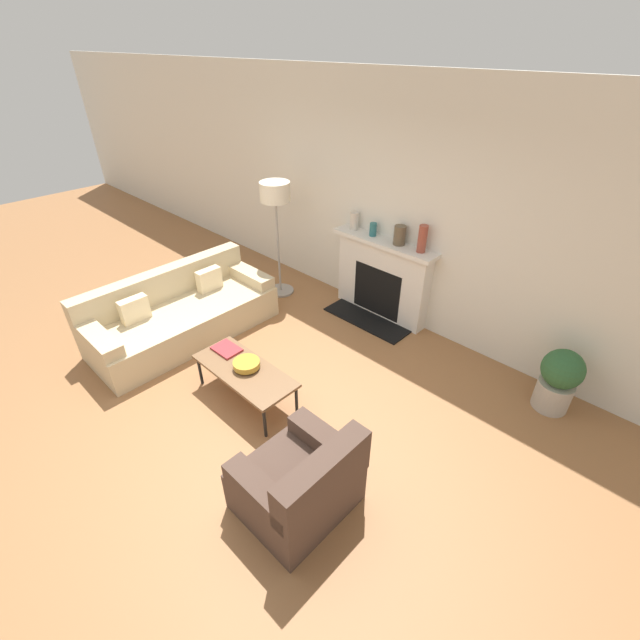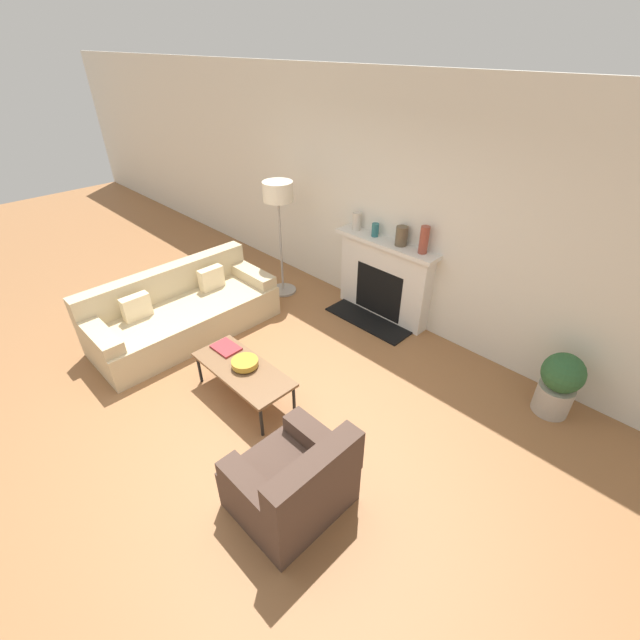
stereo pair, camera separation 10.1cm
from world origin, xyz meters
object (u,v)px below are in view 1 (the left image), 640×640
object	(u,v)px
mantel_vase_right	(422,239)
mantel_vase_center_right	(400,235)
book	(227,349)
fireplace	(381,279)
bowl	(246,364)
couch	(181,314)
mantel_vase_center_left	(373,229)
potted_plant	(559,379)
armchair_near	(300,483)
coffee_table	(245,372)
mantel_vase_left	(354,221)
floor_lamp	(276,204)

from	to	relation	value
mantel_vase_right	mantel_vase_center_right	bearing A→B (deg)	180.00
book	fireplace	bearing A→B (deg)	78.86
bowl	mantel_vase_right	distance (m)	2.43
couch	mantel_vase_right	world-z (taller)	mantel_vase_right
mantel_vase_center_left	potted_plant	size ratio (longest dim) A/B	0.24
fireplace	mantel_vase_right	xyz separation A→B (m)	(0.50, 0.02, 0.70)
armchair_near	coffee_table	size ratio (longest dim) A/B	0.73
coffee_table	mantel_vase_right	distance (m)	2.48
mantel_vase_center_right	mantel_vase_right	bearing A→B (deg)	0.00
couch	coffee_table	distance (m)	1.52
fireplace	mantel_vase_left	xyz separation A→B (m)	(-0.51, 0.02, 0.65)
armchair_near	bowl	distance (m)	1.39
couch	mantel_vase_center_left	bearing A→B (deg)	-31.48
mantel_vase_left	potted_plant	distance (m)	2.96
bowl	mantel_vase_right	world-z (taller)	mantel_vase_right
couch	bowl	distance (m)	1.52
potted_plant	book	bearing A→B (deg)	-143.72
mantel_vase_center_right	book	bearing A→B (deg)	-104.18
couch	potted_plant	bearing A→B (deg)	-63.98
mantel_vase_left	mantel_vase_right	size ratio (longest dim) A/B	0.70
bowl	book	world-z (taller)	bowl
book	mantel_vase_right	bearing A→B (deg)	66.85
fireplace	potted_plant	bearing A→B (deg)	-5.41
floor_lamp	mantel_vase_left	bearing A→B (deg)	31.37
armchair_near	floor_lamp	bearing A→B (deg)	-129.22
floor_lamp	book	bearing A→B (deg)	-58.10
armchair_near	mantel_vase_left	distance (m)	3.42
book	potted_plant	distance (m)	3.34
mantel_vase_right	mantel_vase_center_left	bearing A→B (deg)	180.00
couch	armchair_near	bearing A→B (deg)	-103.28
coffee_table	book	bearing A→B (deg)	170.07
book	potted_plant	xyz separation A→B (m)	(2.69, 1.98, -0.03)
book	mantel_vase_center_left	distance (m)	2.34
coffee_table	mantel_vase_right	bearing A→B (deg)	78.06
armchair_near	coffee_table	xyz separation A→B (m)	(-1.29, 0.48, 0.06)
bowl	mantel_vase_center_left	world-z (taller)	mantel_vase_center_left
coffee_table	floor_lamp	bearing A→B (deg)	129.35
armchair_near	floor_lamp	distance (m)	3.65
fireplace	mantel_vase_center_left	world-z (taller)	mantel_vase_center_left
potted_plant	bowl	bearing A→B (deg)	-138.95
bowl	mantel_vase_left	size ratio (longest dim) A/B	1.20
couch	mantel_vase_center_left	distance (m)	2.60
armchair_near	mantel_vase_right	distance (m)	3.02
potted_plant	armchair_near	bearing A→B (deg)	-112.04
couch	book	distance (m)	1.13
coffee_table	book	distance (m)	0.39
coffee_table	bowl	bearing A→B (deg)	89.87
fireplace	bowl	world-z (taller)	fireplace
bowl	potted_plant	xyz separation A→B (m)	(2.31, 2.01, -0.07)
mantel_vase_center_right	mantel_vase_right	world-z (taller)	mantel_vase_right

